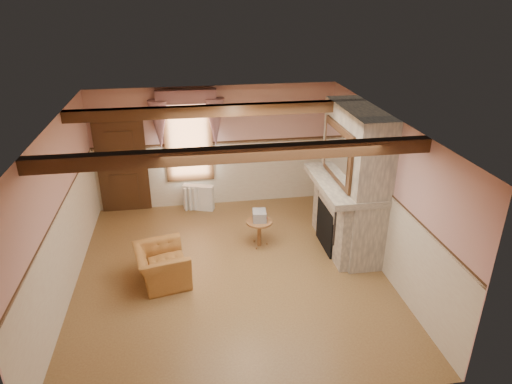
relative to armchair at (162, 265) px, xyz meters
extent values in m
cube|color=brown|center=(1.22, 0.06, -0.32)|extent=(5.50, 6.00, 0.01)
cube|color=silver|center=(1.22, 0.06, 2.48)|extent=(5.50, 6.00, 0.01)
cube|color=tan|center=(1.22, 3.06, 1.08)|extent=(5.50, 0.02, 2.80)
cube|color=tan|center=(1.22, -2.94, 1.08)|extent=(5.50, 0.02, 2.80)
cube|color=tan|center=(-1.53, 0.06, 1.08)|extent=(0.02, 6.00, 2.80)
cube|color=tan|center=(3.97, 0.06, 1.08)|extent=(0.02, 6.00, 2.80)
cube|color=black|center=(3.22, 0.66, 0.13)|extent=(0.20, 0.95, 0.90)
imported|color=#9E662D|center=(0.00, 0.00, 0.00)|extent=(1.04, 1.14, 0.64)
cylinder|color=brown|center=(1.88, 0.93, -0.05)|extent=(0.67, 0.67, 0.55)
cube|color=#B7AD8C|center=(1.88, 0.96, 0.33)|extent=(0.29, 0.35, 0.20)
cube|color=silver|center=(0.76, 2.76, -0.02)|extent=(0.72, 0.40, 0.60)
imported|color=brown|center=(3.46, 0.64, 1.14)|extent=(0.36, 0.36, 0.09)
cube|color=#301D0D|center=(3.46, 1.39, 1.20)|extent=(0.14, 0.24, 0.20)
cylinder|color=#C98838|center=(3.46, 1.13, 1.24)|extent=(0.11, 0.11, 0.28)
cylinder|color=#B52216|center=(3.46, 0.29, 1.18)|extent=(0.06, 0.06, 0.16)
cylinder|color=yellow|center=(3.46, 0.46, 1.16)|extent=(0.06, 0.06, 0.12)
cube|color=gray|center=(3.64, 0.66, 1.08)|extent=(0.85, 2.00, 2.80)
cube|color=gray|center=(3.46, 0.66, 1.04)|extent=(1.05, 2.05, 0.12)
cube|color=silver|center=(3.28, 0.66, 1.65)|extent=(0.06, 1.44, 1.04)
cube|color=black|center=(-0.88, 3.00, 0.73)|extent=(1.10, 0.10, 2.10)
cube|color=white|center=(0.62, 3.03, 1.33)|extent=(1.06, 0.08, 2.02)
cube|color=gray|center=(0.62, 2.94, 1.93)|extent=(1.30, 0.14, 1.40)
cube|color=black|center=(1.22, -1.14, 2.38)|extent=(5.50, 0.18, 0.20)
cube|color=black|center=(1.22, 1.26, 2.38)|extent=(5.50, 0.18, 0.20)
camera|label=1|loc=(0.54, -6.88, 4.43)|focal=32.00mm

